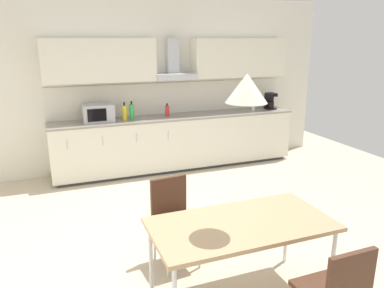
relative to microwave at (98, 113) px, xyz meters
The scene contains 14 objects.
ground_plane 2.90m from the microwave, 78.30° to the right, with size 9.24×8.84×0.02m, color beige.
wall_back 0.76m from the microwave, 33.38° to the left, with size 7.39×0.10×2.89m, color silver.
kitchen_counter 1.45m from the microwave, ahead, with size 4.24×0.64×0.93m.
backsplash_tile 1.36m from the microwave, 12.68° to the left, with size 4.22×0.02×0.54m, color silver.
upper_wall_cabinets 1.55m from the microwave, ahead, with size 4.22×0.40×0.68m.
microwave is the anchor object (origin of this frame).
coffee_maker 3.18m from the microwave, ahead, with size 0.18×0.19×0.30m.
bottle_yellow 0.41m from the microwave, ahead, with size 0.07×0.07×0.30m.
bottle_red 1.16m from the microwave, ahead, with size 0.07×0.07×0.22m.
bottle_green 0.53m from the microwave, ahead, with size 0.07×0.07×0.30m.
bottle_white 2.80m from the microwave, ahead, with size 0.06×0.06×0.27m.
dining_table 3.60m from the microwave, 78.94° to the right, with size 1.52×0.78×0.73m.
chair_far_left 2.82m from the microwave, 83.00° to the right, with size 0.44×0.44×0.87m.
pendant_lamp 3.66m from the microwave, 78.94° to the right, with size 0.32×0.32×0.22m, color silver.
Camera 1 is at (-1.25, -3.35, 2.19)m, focal length 35.00 mm.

